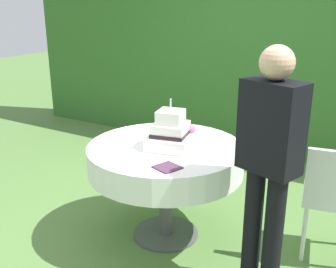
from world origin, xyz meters
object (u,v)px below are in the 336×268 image
Objects in this scene: serving_plate_far at (123,139)px; napkin_stack at (167,167)px; garden_chair at (333,193)px; cake_table at (166,159)px; standing_person at (269,158)px; wedding_cake at (171,133)px; serving_plate_near at (125,132)px.

napkin_stack is at bearing -27.37° from serving_plate_far.
serving_plate_far is at bearing -166.31° from garden_chair.
cake_table is 0.38m from serving_plate_far.
cake_table is 0.93m from standing_person.
standing_person is at bearing -15.07° from wedding_cake.
serving_plate_near is 0.08× the size of standing_person.
garden_chair reaches higher than serving_plate_near.
wedding_cake is at bearing 5.78° from serving_plate_far.
napkin_stack is 0.17× the size of garden_chair.
wedding_cake is 3.26× the size of serving_plate_far.
serving_plate_far is (-0.42, -0.04, -0.10)m from wedding_cake.
serving_plate_near is at bearing 146.12° from napkin_stack.
napkin_stack is (0.59, -0.30, -0.00)m from serving_plate_far.
napkin_stack is at bearing -57.55° from cake_table.
standing_person reaches higher than wedding_cake.
garden_chair is 0.75m from standing_person.
serving_plate_near is at bearing 168.05° from cake_table.
cake_table is at bearing 165.18° from wedding_cake.
standing_person reaches higher than cake_table.
napkin_stack is (0.23, -0.36, 0.12)m from cake_table.
wedding_cake reaches higher than napkin_stack.
serving_plate_near is (-0.45, 0.10, 0.12)m from cake_table.
wedding_cake is 0.42× the size of garden_chair.
garden_chair is (1.13, 0.33, -0.35)m from wedding_cake.
serving_plate_far is (-0.36, -0.06, 0.12)m from cake_table.
wedding_cake is 0.53m from serving_plate_near.
garden_chair is (1.63, 0.22, -0.24)m from serving_plate_near.
napkin_stack reaches higher than cake_table.
serving_plate_near is (-0.51, 0.11, -0.10)m from wedding_cake.
serving_plate_near is at bearing 167.72° from wedding_cake.
serving_plate_near reaches higher than cake_table.
serving_plate_far reaches higher than cake_table.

